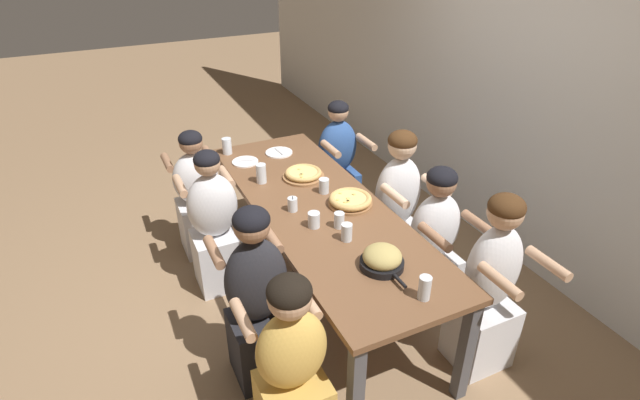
% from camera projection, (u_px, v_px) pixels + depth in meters
% --- Properties ---
extents(ground_plane, '(18.00, 18.00, 0.00)m').
position_uv_depth(ground_plane, '(320.00, 293.00, 3.76)').
color(ground_plane, '#896B4C').
rests_on(ground_plane, ground).
extents(restaurant_back_panel, '(10.00, 0.06, 3.20)m').
position_uv_depth(restaurant_back_panel, '(532.00, 56.00, 3.59)').
color(restaurant_back_panel, silver).
rests_on(restaurant_back_panel, ground).
extents(dining_table, '(2.46, 0.83, 0.77)m').
position_uv_depth(dining_table, '(320.00, 216.00, 3.42)').
color(dining_table, brown).
rests_on(dining_table, ground).
extents(pizza_board_main, '(0.31, 0.31, 0.06)m').
position_uv_depth(pizza_board_main, '(303.00, 174.00, 3.73)').
color(pizza_board_main, '#996B42').
rests_on(pizza_board_main, dining_table).
extents(pizza_board_second, '(0.30, 0.30, 0.07)m').
position_uv_depth(pizza_board_second, '(350.00, 200.00, 3.38)').
color(pizza_board_second, '#996B42').
rests_on(pizza_board_second, dining_table).
extents(skillet_bowl, '(0.36, 0.25, 0.13)m').
position_uv_depth(skillet_bowl, '(382.00, 259.00, 2.78)').
color(skillet_bowl, black).
rests_on(skillet_bowl, dining_table).
extents(empty_plate_a, '(0.22, 0.22, 0.02)m').
position_uv_depth(empty_plate_a, '(279.00, 153.00, 4.12)').
color(empty_plate_a, white).
rests_on(empty_plate_a, dining_table).
extents(empty_plate_b, '(0.21, 0.21, 0.02)m').
position_uv_depth(empty_plate_b, '(245.00, 162.00, 3.97)').
color(empty_plate_b, white).
rests_on(empty_plate_b, dining_table).
extents(cocktail_glass_blue, '(0.07, 0.07, 0.12)m').
position_uv_depth(cocktail_glass_blue, '(293.00, 205.00, 3.31)').
color(cocktail_glass_blue, silver).
rests_on(cocktail_glass_blue, dining_table).
extents(drinking_glass_a, '(0.07, 0.07, 0.11)m').
position_uv_depth(drinking_glass_a, '(347.00, 232.00, 3.01)').
color(drinking_glass_a, silver).
rests_on(drinking_glass_a, dining_table).
extents(drinking_glass_b, '(0.08, 0.08, 0.13)m').
position_uv_depth(drinking_glass_b, '(227.00, 147.00, 4.09)').
color(drinking_glass_b, silver).
rests_on(drinking_glass_b, dining_table).
extents(drinking_glass_c, '(0.07, 0.07, 0.15)m').
position_uv_depth(drinking_glass_c, '(261.00, 174.00, 3.65)').
color(drinking_glass_c, silver).
rests_on(drinking_glass_c, dining_table).
extents(drinking_glass_d, '(0.07, 0.07, 0.11)m').
position_uv_depth(drinking_glass_d, '(324.00, 187.00, 3.53)').
color(drinking_glass_d, silver).
rests_on(drinking_glass_d, dining_table).
extents(drinking_glass_e, '(0.08, 0.08, 0.10)m').
position_uv_depth(drinking_glass_e, '(314.00, 221.00, 3.14)').
color(drinking_glass_e, silver).
rests_on(drinking_glass_e, dining_table).
extents(drinking_glass_f, '(0.07, 0.07, 0.14)m').
position_uv_depth(drinking_glass_f, '(424.00, 289.00, 2.55)').
color(drinking_glass_f, silver).
rests_on(drinking_glass_f, dining_table).
extents(drinking_glass_g, '(0.07, 0.07, 0.10)m').
position_uv_depth(drinking_glass_g, '(339.00, 220.00, 3.13)').
color(drinking_glass_g, silver).
rests_on(drinking_glass_g, dining_table).
extents(diner_near_right, '(0.51, 0.40, 1.11)m').
position_uv_depth(diner_near_right, '(292.00, 372.00, 2.48)').
color(diner_near_right, gold).
rests_on(diner_near_right, ground).
extents(diner_far_center, '(0.51, 0.40, 1.20)m').
position_uv_depth(diner_far_center, '(397.00, 212.00, 3.72)').
color(diner_far_center, silver).
rests_on(diner_far_center, ground).
extents(diner_far_right, '(0.51, 0.40, 1.21)m').
position_uv_depth(diner_far_right, '(489.00, 291.00, 2.94)').
color(diner_far_right, silver).
rests_on(diner_far_right, ground).
extents(diner_far_left, '(0.51, 0.40, 1.12)m').
position_uv_depth(diner_far_left, '(337.00, 166.00, 4.51)').
color(diner_far_left, '#2D5193').
rests_on(diner_far_left, ground).
extents(diner_near_left, '(0.51, 0.40, 1.07)m').
position_uv_depth(diner_near_left, '(198.00, 198.00, 4.05)').
color(diner_near_left, silver).
rests_on(diner_near_left, ground).
extents(diner_near_midleft, '(0.51, 0.40, 1.12)m').
position_uv_depth(diner_near_midleft, '(215.00, 228.00, 3.63)').
color(diner_near_midleft, silver).
rests_on(diner_near_midleft, ground).
extents(diner_near_midright, '(0.51, 0.40, 1.19)m').
position_uv_depth(diner_near_midright, '(258.00, 304.00, 2.86)').
color(diner_near_midright, '#232328').
rests_on(diner_near_midright, ground).
extents(diner_far_midright, '(0.51, 0.40, 1.13)m').
position_uv_depth(diner_far_midright, '(433.00, 248.00, 3.39)').
color(diner_far_midright, silver).
rests_on(diner_far_midright, ground).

